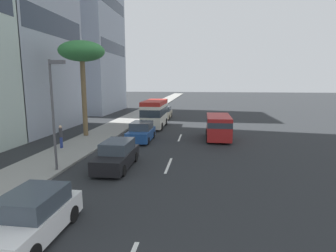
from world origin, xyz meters
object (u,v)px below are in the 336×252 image
(palm_tree, at_px, (82,53))
(street_lamp, at_px, (54,103))
(car_fourth, at_px, (32,217))
(pedestrian_near_lamp, at_px, (61,135))
(car_sixth, at_px, (164,113))
(van_lead, at_px, (218,126))
(minibus_second, at_px, (155,113))
(car_fifth, at_px, (141,132))
(car_third, at_px, (117,155))

(palm_tree, xyz_separation_m, street_lamp, (-10.05, -2.73, -3.76))
(car_fourth, bearing_deg, pedestrian_near_lamp, -155.77)
(car_sixth, bearing_deg, van_lead, 27.23)
(minibus_second, height_order, palm_tree, palm_tree)
(car_sixth, bearing_deg, car_fifth, 0.23)
(van_lead, xyz_separation_m, pedestrian_near_lamp, (-5.53, 12.45, -0.12))
(car_fifth, bearing_deg, pedestrian_near_lamp, -54.50)
(minibus_second, distance_m, car_third, 15.10)
(minibus_second, height_order, car_fifth, minibus_second)
(car_third, xyz_separation_m, car_fourth, (-7.87, 0.49, -0.03))
(minibus_second, xyz_separation_m, car_fifth, (-7.36, -0.05, -0.91))
(car_fourth, distance_m, car_sixth, 30.75)
(pedestrian_near_lamp, bearing_deg, street_lamp, -13.28)
(car_third, relative_size, street_lamp, 0.71)
(car_fifth, bearing_deg, car_sixth, -179.77)
(car_third, relative_size, car_sixth, 0.98)
(car_fifth, distance_m, pedestrian_near_lamp, 6.80)
(van_lead, distance_m, minibus_second, 9.06)
(van_lead, bearing_deg, car_sixth, 27.23)
(van_lead, xyz_separation_m, car_fifth, (-1.59, 6.93, -0.47))
(van_lead, bearing_deg, car_fifth, 102.95)
(palm_tree, bearing_deg, car_third, -145.96)
(van_lead, height_order, car_fifth, van_lead)
(van_lead, height_order, car_third, van_lead)
(palm_tree, bearing_deg, minibus_second, -42.19)
(van_lead, bearing_deg, minibus_second, 50.43)
(van_lead, relative_size, street_lamp, 0.77)
(car_fourth, bearing_deg, minibus_second, 179.42)
(car_fourth, relative_size, car_fifth, 0.96)
(car_third, bearing_deg, street_lamp, -68.83)
(van_lead, distance_m, pedestrian_near_lamp, 13.63)
(car_third, height_order, car_sixth, car_sixth)
(car_fourth, bearing_deg, car_third, 176.41)
(minibus_second, bearing_deg, car_sixth, -179.94)
(van_lead, bearing_deg, car_fourth, 157.23)
(car_sixth, xyz_separation_m, pedestrian_near_lamp, (-19.11, 5.47, 0.35))
(car_third, bearing_deg, minibus_second, -179.01)
(minibus_second, xyz_separation_m, car_sixth, (7.81, 0.01, -0.91))
(van_lead, relative_size, pedestrian_near_lamp, 2.75)
(palm_tree, bearing_deg, car_sixth, -21.96)
(minibus_second, bearing_deg, car_fourth, -0.58)
(palm_tree, height_order, street_lamp, palm_tree)
(car_fifth, bearing_deg, palm_tree, -100.72)
(car_fourth, height_order, car_fifth, car_fifth)
(pedestrian_near_lamp, bearing_deg, car_fifth, 85.60)
(minibus_second, distance_m, palm_tree, 10.48)
(car_third, xyz_separation_m, car_fifth, (7.71, 0.21, 0.01))
(car_fifth, height_order, street_lamp, street_lamp)
(car_third, xyz_separation_m, street_lamp, (-1.25, 3.22, 3.34))
(car_third, relative_size, palm_tree, 0.51)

